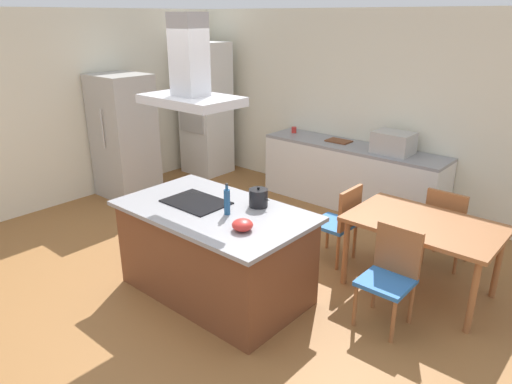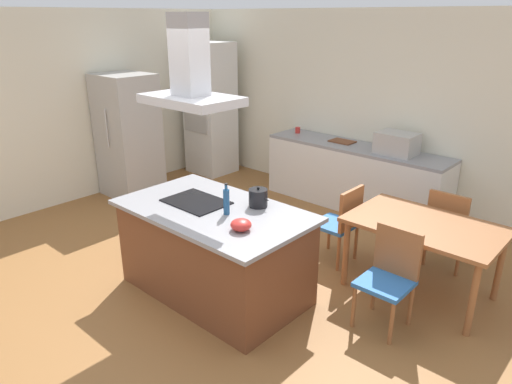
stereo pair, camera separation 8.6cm
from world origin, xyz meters
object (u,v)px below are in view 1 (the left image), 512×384
tea_kettle (258,198)px  cutting_board (339,141)px  refrigerator (124,137)px  chair_facing_island (391,271)px  range_hood (190,76)px  cooktop (196,202)px  olive_oil_bottle (227,201)px  dining_table (424,230)px  chair_at_left_end (341,219)px  mixing_bowl (242,225)px  chair_facing_back_wall (447,223)px  countertop_microwave (393,143)px  wall_oven_stack (206,109)px  coffee_mug_red (294,130)px

tea_kettle → cutting_board: 2.70m
tea_kettle → refrigerator: size_ratio=0.13×
chair_facing_island → range_hood: (-1.74, -0.69, 1.59)m
cooktop → chair_facing_island: bearing=21.5°
olive_oil_bottle → dining_table: (1.31, 1.36, -0.36)m
cutting_board → range_hood: range_hood is taller
olive_oil_bottle → cutting_board: olive_oil_bottle is taller
dining_table → chair_at_left_end: bearing=180.0°
dining_table → range_hood: size_ratio=1.56×
cutting_board → range_hood: size_ratio=0.38×
refrigerator → dining_table: size_ratio=1.30×
chair_at_left_end → chair_facing_island: bearing=-36.0°
olive_oil_bottle → cutting_board: size_ratio=0.87×
cooktop → mixing_bowl: size_ratio=3.32×
cooktop → chair_at_left_end: size_ratio=0.67×
chair_facing_back_wall → chair_facing_island: same height
olive_oil_bottle → countertop_microwave: (0.23, 2.89, 0.01)m
dining_table → range_hood: 2.63m
countertop_microwave → range_hood: 3.14m
tea_kettle → countertop_microwave: bearing=86.9°
tea_kettle → countertop_microwave: countertop_microwave is taller
mixing_bowl → wall_oven_stack: wall_oven_stack is taller
wall_oven_stack → range_hood: 3.88m
olive_oil_bottle → wall_oven_stack: bearing=139.3°
tea_kettle → dining_table: bearing=39.9°
dining_table → range_hood: range_hood is taller
countertop_microwave → chair_at_left_end: size_ratio=0.56×
cooktop → cutting_board: 2.94m
cutting_board → chair_at_left_end: bearing=-57.1°
refrigerator → range_hood: 3.17m
refrigerator → chair_facing_back_wall: 4.60m
cutting_board → range_hood: bearing=-86.1°
chair_facing_island → tea_kettle: bearing=-163.7°
chair_at_left_end → chair_facing_back_wall: bearing=36.0°
mixing_bowl → countertop_microwave: size_ratio=0.36×
chair_facing_back_wall → chair_at_left_end: same height
chair_facing_back_wall → chair_facing_island: 1.33m
countertop_microwave → chair_facing_back_wall: (1.09, -0.86, -0.53)m
refrigerator → coffee_mug_red: bearing=47.5°
dining_table → range_hood: (-1.74, -1.35, 1.43)m
dining_table → chair_facing_back_wall: 0.68m
olive_oil_bottle → chair_facing_back_wall: size_ratio=0.33×
countertop_microwave → chair_facing_island: size_ratio=0.56×
cooktop → chair_at_left_end: cooktop is taller
tea_kettle → chair_at_left_end: 1.17m
cooktop → chair_facing_island: size_ratio=0.67×
refrigerator → cutting_board: bearing=36.4°
tea_kettle → chair_facing_back_wall: 2.14m
chair_facing_back_wall → range_hood: range_hood is taller
cutting_board → wall_oven_stack: size_ratio=0.15×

